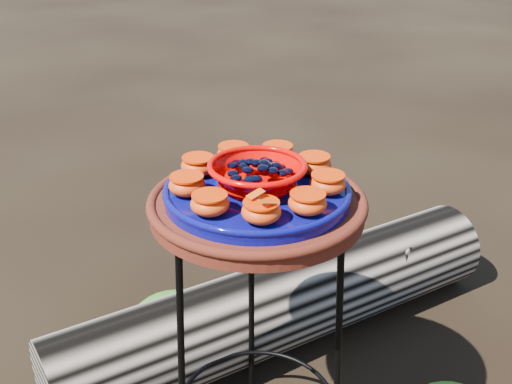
{
  "coord_description": "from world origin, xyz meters",
  "views": [
    {
      "loc": [
        -0.09,
        -1.24,
        1.36
      ],
      "look_at": [
        -0.0,
        0.0,
        0.76
      ],
      "focal_mm": 45.0,
      "sensor_mm": 36.0,
      "label": 1
    }
  ],
  "objects": [
    {
      "name": "orange_half_3",
      "position": [
        0.13,
        0.07,
        0.79
      ],
      "size": [
        0.08,
        0.08,
        0.04
      ],
      "primitive_type": "ellipsoid",
      "color": "red",
      "rests_on": "cobalt_plate"
    },
    {
      "name": "orange_half_7",
      "position": [
        -0.15,
        -0.02,
        0.79
      ],
      "size": [
        0.08,
        0.08,
        0.04
      ],
      "primitive_type": "ellipsoid",
      "color": "red",
      "rests_on": "cobalt_plate"
    },
    {
      "name": "butterfly",
      "position": [
        -0.0,
        -0.15,
        0.81
      ],
      "size": [
        0.09,
        0.08,
        0.01
      ],
      "primitive_type": null,
      "rotation": [
        0.0,
        0.0,
        0.51
      ],
      "color": "#D74707",
      "rests_on": "orange_half_0"
    },
    {
      "name": "driftwood_log",
      "position": [
        0.11,
        0.44,
        0.14
      ],
      "size": [
        1.52,
        1.04,
        0.28
      ],
      "primitive_type": null,
      "rotation": [
        0.0,
        0.0,
        0.47
      ],
      "color": "black",
      "rests_on": "ground"
    },
    {
      "name": "red_bowl",
      "position": [
        0.0,
        0.0,
        0.79
      ],
      "size": [
        0.2,
        0.2,
        0.06
      ],
      "primitive_type": null,
      "color": "#D60200",
      "rests_on": "cobalt_plate"
    },
    {
      "name": "orange_half_5",
      "position": [
        -0.04,
        0.14,
        0.79
      ],
      "size": [
        0.08,
        0.08,
        0.04
      ],
      "primitive_type": "ellipsoid",
      "color": "red",
      "rests_on": "cobalt_plate"
    },
    {
      "name": "cobalt_plate",
      "position": [
        0.0,
        0.0,
        0.75
      ],
      "size": [
        0.4,
        0.4,
        0.03
      ],
      "primitive_type": "cylinder",
      "color": "#04033A",
      "rests_on": "terracotta_saucer"
    },
    {
      "name": "plant_stand",
      "position": [
        0.0,
        0.0,
        0.35
      ],
      "size": [
        0.44,
        0.44,
        0.7
      ],
      "primitive_type": null,
      "color": "black",
      "rests_on": "ground"
    },
    {
      "name": "orange_half_8",
      "position": [
        -0.1,
        -0.11,
        0.79
      ],
      "size": [
        0.08,
        0.08,
        0.04
      ],
      "primitive_type": "ellipsoid",
      "color": "red",
      "rests_on": "cobalt_plate"
    },
    {
      "name": "orange_half_0",
      "position": [
        -0.0,
        -0.15,
        0.79
      ],
      "size": [
        0.08,
        0.08,
        0.04
      ],
      "primitive_type": "ellipsoid",
      "color": "red",
      "rests_on": "cobalt_plate"
    },
    {
      "name": "orange_half_6",
      "position": [
        -0.13,
        0.08,
        0.79
      ],
      "size": [
        0.08,
        0.08,
        0.04
      ],
      "primitive_type": "ellipsoid",
      "color": "red",
      "rests_on": "cobalt_plate"
    },
    {
      "name": "glass_gems",
      "position": [
        0.0,
        0.0,
        0.83
      ],
      "size": [
        0.16,
        0.16,
        0.03
      ],
      "primitive_type": null,
      "color": "black",
      "rests_on": "red_bowl"
    },
    {
      "name": "foliage_back",
      "position": [
        -0.24,
        0.48,
        0.07
      ],
      "size": [
        0.28,
        0.28,
        0.14
      ],
      "primitive_type": "ellipsoid",
      "color": "#2A6E1D",
      "rests_on": "ground"
    },
    {
      "name": "terracotta_saucer",
      "position": [
        0.0,
        0.0,
        0.72
      ],
      "size": [
        0.47,
        0.47,
        0.04
      ],
      "primitive_type": "cylinder",
      "color": "#42130C",
      "rests_on": "plant_stand"
    },
    {
      "name": "orange_half_1",
      "position": [
        0.09,
        -0.12,
        0.79
      ],
      "size": [
        0.08,
        0.08,
        0.04
      ],
      "primitive_type": "ellipsoid",
      "color": "red",
      "rests_on": "cobalt_plate"
    },
    {
      "name": "orange_half_2",
      "position": [
        0.15,
        -0.03,
        0.79
      ],
      "size": [
        0.08,
        0.08,
        0.04
      ],
      "primitive_type": "ellipsoid",
      "color": "red",
      "rests_on": "cobalt_plate"
    },
    {
      "name": "orange_half_4",
      "position": [
        0.06,
        0.14,
        0.79
      ],
      "size": [
        0.08,
        0.08,
        0.04
      ],
      "primitive_type": "ellipsoid",
      "color": "red",
      "rests_on": "cobalt_plate"
    }
  ]
}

